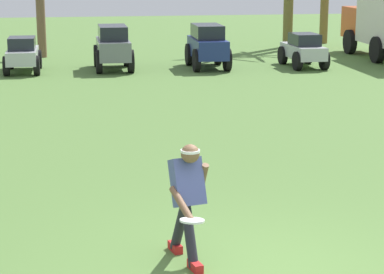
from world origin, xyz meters
The scene contains 6 objects.
frisbee_thrower centered at (-0.68, 0.56, 0.80)m, with size 0.47×1.12×1.43m.
frisbee_in_flight centered at (-0.73, -0.09, 0.75)m, with size 0.35×0.35×0.05m.
parked_car_slot_b centered at (-3.32, 16.40, 0.56)m, with size 1.10×2.21×1.10m.
parked_car_slot_c centered at (-0.51, 16.48, 0.74)m, with size 1.16×2.35×1.40m.
parked_car_slot_d centered at (2.53, 16.35, 0.74)m, with size 1.18×2.36×1.40m.
parked_car_slot_e centered at (5.67, 16.08, 0.56)m, with size 1.13×2.22×1.10m.
Camera 1 is at (-1.96, -7.41, 3.40)m, focal length 70.00 mm.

